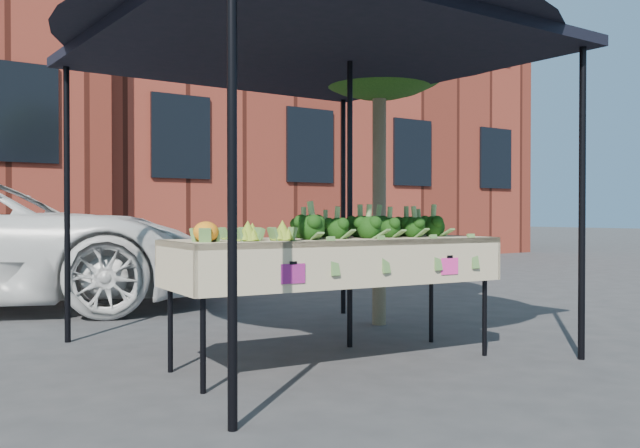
# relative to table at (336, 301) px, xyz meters

# --- Properties ---
(ground) EXTENTS (90.00, 90.00, 0.00)m
(ground) POSITION_rel_table_xyz_m (0.04, -0.10, -0.45)
(ground) COLOR #2F2F31
(table) EXTENTS (2.47, 1.04, 0.90)m
(table) POSITION_rel_table_xyz_m (0.00, 0.00, 0.00)
(table) COLOR #BDAC89
(table) RESTS_ON ground
(canopy) EXTENTS (3.16, 3.16, 2.74)m
(canopy) POSITION_rel_table_xyz_m (0.11, 0.51, 0.92)
(canopy) COLOR black
(canopy) RESTS_ON ground
(broccoli_heap) EXTENTS (1.44, 0.54, 0.22)m
(broccoli_heap) POSITION_rel_table_xyz_m (0.32, 0.03, 0.56)
(broccoli_heap) COLOR black
(broccoli_heap) RESTS_ON table
(romanesco_cluster) EXTENTS (0.40, 0.54, 0.17)m
(romanesco_cluster) POSITION_rel_table_xyz_m (-0.67, 0.04, 0.54)
(romanesco_cluster) COLOR #94B52E
(romanesco_cluster) RESTS_ON table
(cauliflower_pair) EXTENTS (0.17, 0.17, 0.15)m
(cauliflower_pair) POSITION_rel_table_xyz_m (-1.05, -0.05, 0.53)
(cauliflower_pair) COLOR orange
(cauliflower_pair) RESTS_ON table
(street_tree) EXTENTS (1.95, 1.95, 3.83)m
(street_tree) POSITION_rel_table_xyz_m (1.39, 1.16, 1.47)
(street_tree) COLOR #1E4C14
(street_tree) RESTS_ON ground
(building_right) EXTENTS (12.00, 8.00, 8.50)m
(building_right) POSITION_rel_table_xyz_m (7.04, 12.40, 3.80)
(building_right) COLOR maroon
(building_right) RESTS_ON ground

